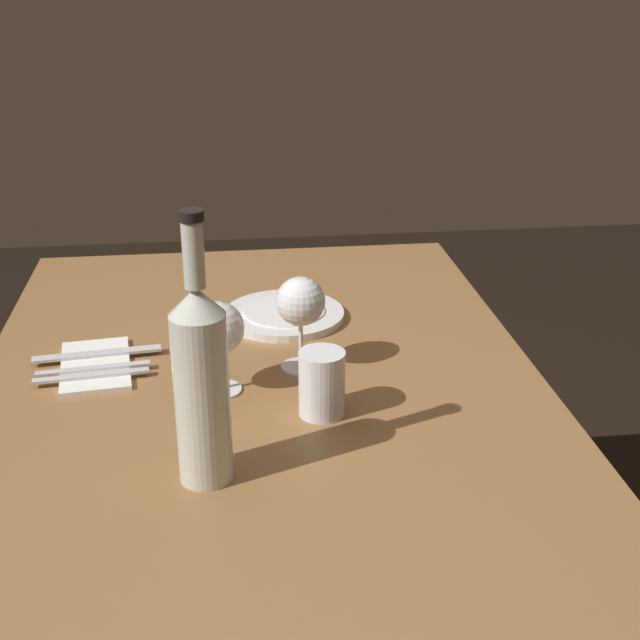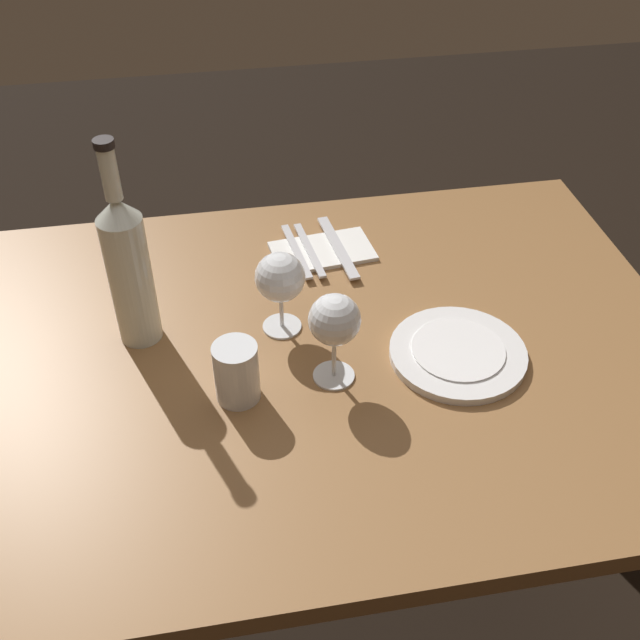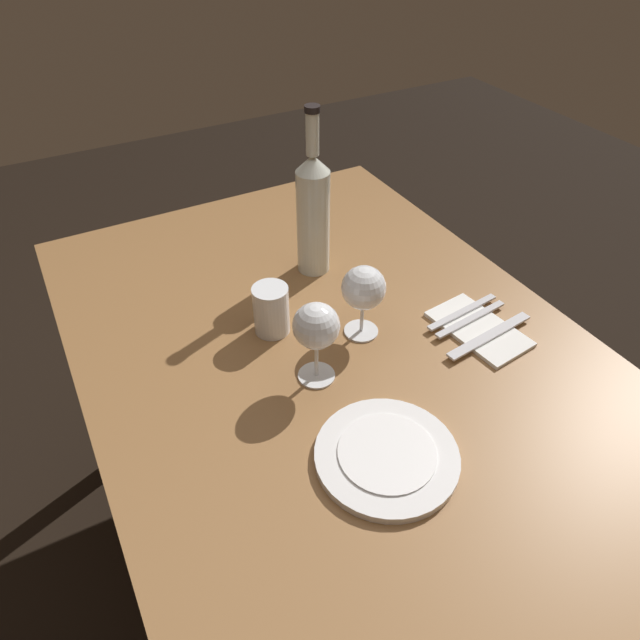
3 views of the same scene
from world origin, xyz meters
name	(u,v)px [view 1 (image 1 of 3)]	position (x,y,z in m)	size (l,w,h in m)	color
dining_table	(262,432)	(0.00, 0.00, 0.65)	(1.30, 0.90, 0.74)	olive
wine_glass_left	(301,304)	(0.05, -0.07, 0.85)	(0.08, 0.08, 0.16)	white
wine_glass_right	(217,330)	(-0.02, 0.06, 0.84)	(0.08, 0.08, 0.15)	white
wine_bottle	(201,380)	(-0.25, 0.08, 0.88)	(0.07, 0.07, 0.36)	silver
water_tumbler	(322,386)	(-0.11, -0.08, 0.78)	(0.07, 0.07, 0.10)	white
dinner_plate	(284,314)	(0.25, -0.06, 0.75)	(0.22, 0.22, 0.02)	white
folded_napkin	(96,365)	(0.09, 0.27, 0.74)	(0.20, 0.13, 0.01)	white
fork_inner	(93,369)	(0.06, 0.27, 0.75)	(0.03, 0.18, 0.00)	silver
fork_outer	(91,376)	(0.04, 0.27, 0.75)	(0.03, 0.18, 0.00)	silver
table_knife	(97,354)	(0.12, 0.27, 0.75)	(0.04, 0.21, 0.00)	silver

